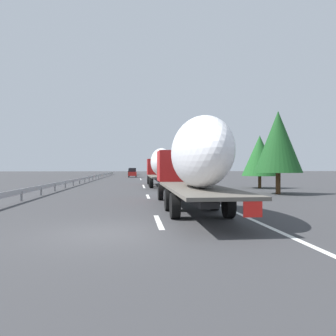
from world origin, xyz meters
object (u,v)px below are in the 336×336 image
Objects in this scene: truck_trailing at (193,160)px; car_black_suv at (131,172)px; road_sign at (166,166)px; car_red_compact at (132,173)px; truck_lead at (160,165)px; car_yellow_coupe at (133,171)px.

truck_trailing reaches higher than car_black_suv.
road_sign is at bearing -3.90° from truck_trailing.
truck_trailing is 3.37× the size of car_red_compact.
car_red_compact is at bearing 5.69° from truck_lead.
truck_trailing is 3.13× the size of car_black_suv.
truck_lead reaches higher than car_red_compact.
truck_lead reaches higher than car_yellow_coupe.
truck_lead is 3.33× the size of car_red_compact.
truck_trailing is (-20.05, 0.00, 0.05)m from truck_lead.
road_sign is (-36.79, -6.52, 1.30)m from car_yellow_coupe.
truck_lead reaches higher than road_sign.
car_red_compact is (33.72, 3.36, -1.38)m from truck_lead.
car_black_suv is 1.36× the size of road_sign.
road_sign reaches higher than car_yellow_coupe.
car_yellow_coupe is at bearing 2.38° from truck_trailing.
car_red_compact is 28.49m from car_yellow_coupe.
truck_trailing is at bearing -177.62° from car_yellow_coupe.
car_red_compact reaches higher than car_black_suv.
car_red_compact is 10.59m from road_sign.
car_black_suv is (50.85, 3.80, -1.43)m from truck_lead.
truck_trailing reaches higher than car_yellow_coupe.
road_sign is at bearing -164.82° from car_black_suv.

